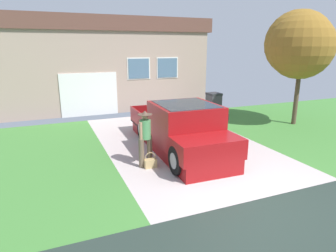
# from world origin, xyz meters

# --- Properties ---
(ground) EXTENTS (29.20, 18.60, 0.18)m
(ground) POSITION_xyz_m (0.00, -1.86, -0.01)
(ground) COLOR #BEB0AC
(pickup_truck) EXTENTS (2.06, 5.40, 1.64)m
(pickup_truck) POSITION_xyz_m (-0.31, 3.45, 0.72)
(pickup_truck) COLOR maroon
(pickup_truck) RESTS_ON ground
(person_with_hat) EXTENTS (0.46, 0.41, 1.62)m
(person_with_hat) POSITION_xyz_m (-1.75, 2.86, 0.90)
(person_with_hat) COLOR brown
(person_with_hat) RESTS_ON ground
(handbag) EXTENTS (0.35, 0.21, 0.45)m
(handbag) POSITION_xyz_m (-1.68, 2.66, 0.14)
(handbag) COLOR tan
(handbag) RESTS_ON ground
(house_with_garage) EXTENTS (11.30, 5.67, 4.83)m
(house_with_garage) POSITION_xyz_m (-1.15, 12.76, 2.44)
(house_with_garage) COLOR tan
(house_with_garage) RESTS_ON ground
(front_yard_tree) EXTENTS (3.01, 3.17, 4.86)m
(front_yard_tree) POSITION_xyz_m (5.70, 4.85, 3.41)
(front_yard_tree) COLOR brown
(front_yard_tree) RESTS_ON ground
(wheeled_trash_bin) EXTENTS (0.60, 0.72, 1.07)m
(wheeled_trash_bin) POSITION_xyz_m (3.63, 8.02, 0.58)
(wheeled_trash_bin) COLOR #424247
(wheeled_trash_bin) RESTS_ON ground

